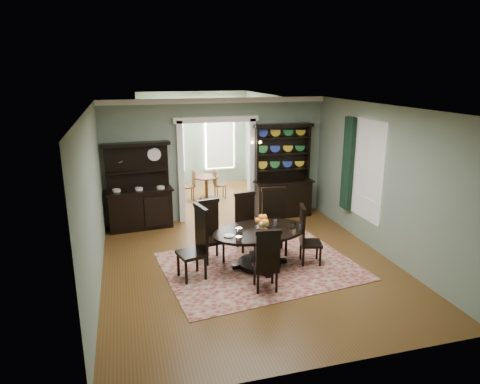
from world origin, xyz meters
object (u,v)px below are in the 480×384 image
(sideboard, at_px, (139,199))
(welsh_dresser, at_px, (282,183))
(dining_table, at_px, (260,241))
(parlor_table, at_px, (206,184))

(sideboard, height_order, welsh_dresser, welsh_dresser)
(sideboard, bearing_deg, dining_table, -57.94)
(dining_table, bearing_deg, welsh_dresser, 51.90)
(dining_table, height_order, sideboard, sideboard)
(dining_table, distance_m, welsh_dresser, 3.13)
(welsh_dresser, relative_size, parlor_table, 3.21)
(dining_table, xyz_separation_m, parlor_table, (-0.13, 4.67, -0.07))
(dining_table, height_order, welsh_dresser, welsh_dresser)
(sideboard, xyz_separation_m, parlor_table, (1.97, 1.91, -0.27))
(welsh_dresser, bearing_deg, sideboard, -179.73)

